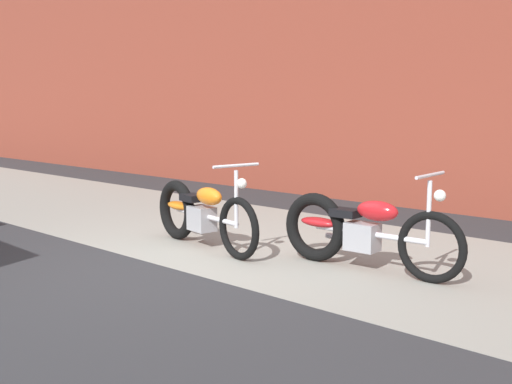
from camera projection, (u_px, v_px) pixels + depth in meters
The scene contains 5 objects.
ground_plane at pixel (165, 267), 6.42m from camera, with size 80.00×80.00×0.00m, color #2D2D30.
sidewalk_slab at pixel (277, 239), 7.69m from camera, with size 36.00×3.50×0.01m, color gray.
brick_building_wall at pixel (421, 31), 9.81m from camera, with size 36.00×0.50×5.58m, color brown.
motorcycle_orange at pixel (198, 213), 7.29m from camera, with size 1.99×0.67×1.03m.
motorcycle_red at pixel (356, 230), 6.29m from camera, with size 2.01×0.58×1.03m.
Camera 1 is at (4.92, -3.96, 1.66)m, focal length 43.96 mm.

